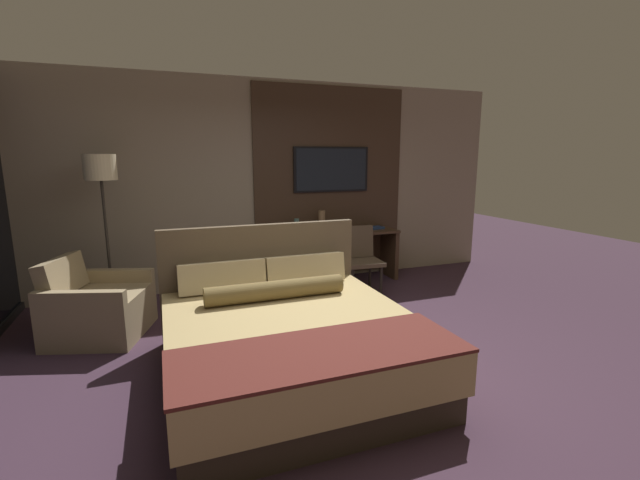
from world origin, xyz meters
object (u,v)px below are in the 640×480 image
at_px(desk, 336,247).
at_px(vase_short, 297,226).
at_px(vase_tall, 322,221).
at_px(book, 376,228).
at_px(desk_chair, 359,254).
at_px(tv, 331,169).
at_px(floor_lamp, 101,181).
at_px(armchair_by_window, 97,309).
at_px(bed, 288,338).

distance_m(desk, vase_short, 0.67).
height_order(vase_tall, book, vase_tall).
bearing_deg(desk_chair, vase_short, 139.20).
distance_m(desk_chair, vase_tall, 0.79).
xyz_separation_m(tv, vase_short, (-0.58, -0.15, -0.76)).
xyz_separation_m(vase_tall, vase_short, (-0.37, 0.02, -0.05)).
xyz_separation_m(desk, vase_short, (-0.58, 0.05, 0.34)).
bearing_deg(floor_lamp, tv, 8.90).
xyz_separation_m(desk, armchair_by_window, (-2.99, -0.93, -0.22)).
bearing_deg(bed, desk_chair, 49.64).
bearing_deg(tv, vase_short, -165.13).
bearing_deg(book, armchair_by_window, -165.81).
distance_m(bed, desk, 2.76).
distance_m(desk_chair, book, 0.84).
height_order(floor_lamp, vase_short, floor_lamp).
relative_size(desk, armchair_by_window, 1.63).
height_order(bed, desk_chair, bed).
bearing_deg(armchair_by_window, floor_lamp, 11.68).
distance_m(bed, armchair_by_window, 2.13).
distance_m(tv, floor_lamp, 2.96).
bearing_deg(bed, desk, 58.97).
distance_m(desk, desk_chair, 0.61).
bearing_deg(tv, bed, -118.94).
bearing_deg(vase_short, desk, -5.27).
height_order(armchair_by_window, book, armchair_by_window).
xyz_separation_m(bed, vase_short, (0.84, 2.41, 0.52)).
height_order(tv, armchair_by_window, tv).
height_order(tv, desk_chair, tv).
bearing_deg(book, vase_short, 176.63).
distance_m(desk, tv, 1.12).
bearing_deg(armchair_by_window, vase_short, -50.04).
height_order(armchair_by_window, vase_short, vase_short).
xyz_separation_m(bed, vase_tall, (1.21, 2.40, 0.57)).
xyz_separation_m(desk_chair, vase_tall, (-0.28, 0.64, 0.36)).
height_order(bed, vase_tall, bed).
relative_size(bed, armchair_by_window, 1.95).
xyz_separation_m(armchair_by_window, book, (3.61, 0.91, 0.47)).
relative_size(tv, armchair_by_window, 1.05).
bearing_deg(bed, vase_short, 70.81).
relative_size(bed, vase_short, 10.50).
distance_m(vase_tall, book, 0.85).
height_order(vase_short, book, vase_short).
bearing_deg(book, desk, 178.41).
xyz_separation_m(tv, floor_lamp, (-2.92, -0.46, -0.08)).
relative_size(bed, floor_lamp, 1.16).
bearing_deg(floor_lamp, desk_chair, -6.83).
height_order(bed, desk, bed).
bearing_deg(desk_chair, book, 51.78).
relative_size(vase_tall, book, 1.19).
relative_size(desk, vase_short, 8.78).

